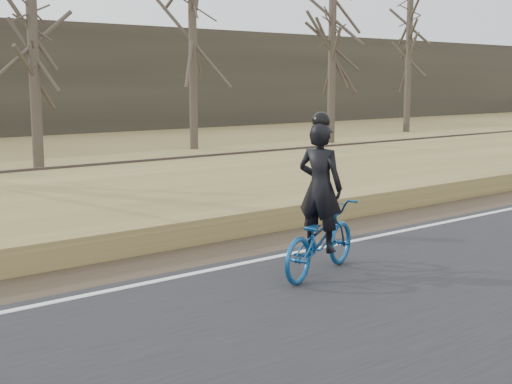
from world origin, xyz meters
TOP-DOWN VIEW (x-y plane):
  - ground at (0.00, 0.00)m, footprint 120.00×120.00m
  - edge_line at (0.00, 0.20)m, footprint 120.00×0.12m
  - shoulder at (0.00, 1.20)m, footprint 120.00×1.60m
  - embankment at (0.00, 4.20)m, footprint 120.00×5.00m
  - ballast at (0.00, 8.00)m, footprint 120.00×3.00m
  - railroad at (0.00, 8.00)m, footprint 120.00×2.40m
  - cyclist at (-2.69, -0.97)m, footprint 2.12×1.30m
  - bare_tree_near_left at (-0.58, 14.51)m, footprint 0.36×0.36m
  - bare_tree_center at (7.25, 16.87)m, footprint 0.36×0.36m
  - bare_tree_right at (13.95, 15.38)m, footprint 0.36×0.36m
  - bare_tree_far_right at (22.52, 17.86)m, footprint 0.36×0.36m

SIDE VIEW (x-z plane):
  - ground at x=0.00m, z-range 0.00..0.00m
  - shoulder at x=0.00m, z-range 0.00..0.04m
  - edge_line at x=0.00m, z-range 0.06..0.07m
  - embankment at x=0.00m, z-range 0.00..0.44m
  - ballast at x=0.00m, z-range 0.00..0.45m
  - railroad at x=0.00m, z-range 0.38..0.67m
  - cyclist at x=-2.69m, z-range -0.37..2.00m
  - bare_tree_near_left at x=-0.58m, z-range 0.00..5.95m
  - bare_tree_far_right at x=22.52m, z-range 0.00..7.56m
  - bare_tree_right at x=13.95m, z-range 0.00..7.93m
  - bare_tree_center at x=7.25m, z-range 0.00..9.77m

